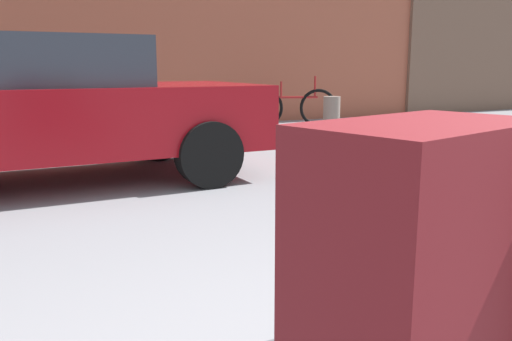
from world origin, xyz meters
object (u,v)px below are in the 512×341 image
(suitcase_maroon_center, at_px, (415,323))
(duffel_bag_tan_topmost_pile, at_px, (426,207))
(bollard_kerb_near, at_px, (252,121))
(bicycle_leaning, at_px, (292,107))
(bollard_kerb_mid, at_px, (331,117))
(parked_car, at_px, (31,107))
(duffel_bag_navy_rear_right, at_px, (420,314))

(suitcase_maroon_center, bearing_deg, duffel_bag_tan_topmost_pile, 30.14)
(bollard_kerb_near, bearing_deg, bicycle_leaning, 44.44)
(duffel_bag_tan_topmost_pile, height_order, bollard_kerb_mid, duffel_bag_tan_topmost_pile)
(suitcase_maroon_center, bearing_deg, bollard_kerb_near, 52.02)
(bicycle_leaning, relative_size, bollard_kerb_mid, 2.49)
(duffel_bag_tan_topmost_pile, xyz_separation_m, bicycle_leaning, (4.26, 7.88, -0.42))
(bollard_kerb_near, relative_size, bollard_kerb_mid, 1.00)
(duffel_bag_tan_topmost_pile, relative_size, parked_car, 0.09)
(duffel_bag_navy_rear_right, height_order, duffel_bag_tan_topmost_pile, duffel_bag_tan_topmost_pile)
(duffel_bag_navy_rear_right, relative_size, bollard_kerb_mid, 0.90)
(duffel_bag_tan_topmost_pile, bearing_deg, bollard_kerb_mid, 50.38)
(bicycle_leaning, bearing_deg, parked_car, -145.74)
(bollard_kerb_mid, bearing_deg, bicycle_leaning, 82.91)
(duffel_bag_tan_topmost_pile, relative_size, bollard_kerb_mid, 0.56)
(duffel_bag_tan_topmost_pile, distance_m, bicycle_leaning, 8.97)
(suitcase_maroon_center, relative_size, parked_car, 0.17)
(duffel_bag_navy_rear_right, height_order, bicycle_leaning, bicycle_leaning)
(suitcase_maroon_center, height_order, bollard_kerb_near, suitcase_maroon_center)
(bollard_kerb_near, bearing_deg, duffel_bag_tan_topmost_pile, -112.67)
(duffel_bag_navy_rear_right, relative_size, bicycle_leaning, 0.36)
(duffel_bag_navy_rear_right, distance_m, bollard_kerb_near, 6.78)
(duffel_bag_navy_rear_right, distance_m, bicycle_leaning, 8.96)
(parked_car, bearing_deg, bicycle_leaning, 34.26)
(suitcase_maroon_center, height_order, parked_car, parked_car)
(duffel_bag_navy_rear_right, bearing_deg, bollard_kerb_mid, 44.57)
(bollard_kerb_near, height_order, bollard_kerb_mid, same)
(suitcase_maroon_center, height_order, bollard_kerb_mid, suitcase_maroon_center)
(suitcase_maroon_center, bearing_deg, bicycle_leaning, 46.87)
(parked_car, xyz_separation_m, bollard_kerb_near, (3.20, 1.69, -0.43))
(duffel_bag_navy_rear_right, height_order, suitcase_maroon_center, suitcase_maroon_center)
(parked_car, relative_size, bollard_kerb_mid, 6.49)
(suitcase_maroon_center, xyz_separation_m, bicycle_leaning, (4.60, 8.20, -0.33))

